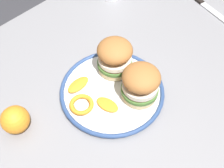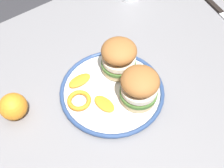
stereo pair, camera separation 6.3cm
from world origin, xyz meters
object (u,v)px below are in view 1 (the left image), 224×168
at_px(table_knife, 203,4).
at_px(dining_table, 114,92).
at_px(sandwich_half_left, 115,56).
at_px(sandwich_half_right, 141,83).
at_px(whole_orange, 15,120).
at_px(dinner_plate, 112,91).

bearing_deg(table_knife, dining_table, -2.75).
bearing_deg(sandwich_half_left, sandwich_half_right, 77.71).
xyz_separation_m(sandwich_half_left, sandwich_half_right, (0.02, 0.11, 0.00)).
distance_m(sandwich_half_left, sandwich_half_right, 0.11).
distance_m(sandwich_half_right, table_knife, 0.49).
bearing_deg(sandwich_half_left, table_knife, 177.24).
height_order(sandwich_half_right, whole_orange, sandwich_half_right).
height_order(sandwich_half_left, sandwich_half_right, same).
xyz_separation_m(dining_table, sandwich_half_left, (-0.00, -0.00, 0.17)).
bearing_deg(whole_orange, sandwich_half_right, 148.63).
relative_size(dining_table, dinner_plate, 4.97).
xyz_separation_m(sandwich_half_left, whole_orange, (0.30, -0.06, -0.03)).
distance_m(dining_table, dinner_plate, 0.13).
distance_m(dinner_plate, table_knife, 0.51).
bearing_deg(table_knife, dinner_plate, 2.52).
xyz_separation_m(dining_table, dinner_plate, (0.06, 0.04, 0.11)).
bearing_deg(dinner_plate, table_knife, -177.48).
xyz_separation_m(dinner_plate, sandwich_half_right, (-0.04, 0.07, 0.06)).
bearing_deg(table_knife, whole_orange, -6.00).
height_order(dining_table, table_knife, table_knife).
height_order(sandwich_half_left, table_knife, sandwich_half_left).
xyz_separation_m(dinner_plate, sandwich_half_left, (-0.06, -0.04, 0.06)).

